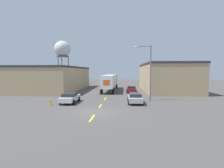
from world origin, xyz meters
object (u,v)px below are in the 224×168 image
at_px(street_lamp, 149,69).
at_px(fire_hydrant, 50,102).
at_px(parked_car_right_far, 131,89).
at_px(water_tower, 63,49).
at_px(parked_car_right_near, 135,98).
at_px(semi_truck, 110,81).
at_px(parked_car_left_near, 70,98).

relative_size(street_lamp, fire_hydrant, 9.34).
distance_m(parked_car_right_far, water_tower, 38.20).
bearing_deg(parked_car_right_near, semi_truck, 106.55).
bearing_deg(semi_truck, parked_car_left_near, -104.22).
distance_m(semi_truck, parked_car_right_near, 17.16).
bearing_deg(water_tower, fire_hydrant, -72.65).
xyz_separation_m(parked_car_right_near, water_tower, (-24.57, 39.35, 11.99)).
relative_size(parked_car_left_near, parked_car_right_far, 1.00).
xyz_separation_m(parked_car_right_far, street_lamp, (2.22, -10.23, 4.20)).
relative_size(parked_car_right_far, fire_hydrant, 5.19).
distance_m(parked_car_right_far, street_lamp, 11.28).
xyz_separation_m(semi_truck, water_tower, (-19.71, 22.97, 10.47)).
bearing_deg(semi_truck, parked_car_right_near, -72.38).
xyz_separation_m(street_lamp, fire_hydrant, (-13.67, -5.09, -4.51)).
bearing_deg(parked_car_right_near, water_tower, 121.98).
bearing_deg(parked_car_left_near, parked_car_right_far, 54.14).
height_order(parked_car_right_far, street_lamp, street_lamp).
height_order(semi_truck, water_tower, water_tower).
height_order(street_lamp, fire_hydrant, street_lamp).
bearing_deg(parked_car_right_far, parked_car_right_near, -90.00).
bearing_deg(parked_car_right_far, street_lamp, -77.76).
relative_size(parked_car_right_near, fire_hydrant, 5.19).
distance_m(semi_truck, water_tower, 32.02).
relative_size(semi_truck, water_tower, 0.99).
bearing_deg(parked_car_left_near, fire_hydrant, -131.70).
bearing_deg(parked_car_left_near, street_lamp, 13.77).
height_order(parked_car_right_near, street_lamp, street_lamp).
height_order(semi_truck, street_lamp, street_lamp).
height_order(semi_truck, parked_car_right_near, semi_truck).
distance_m(semi_truck, parked_car_right_far, 6.31).
relative_size(semi_truck, parked_car_left_near, 3.31).
xyz_separation_m(parked_car_right_far, water_tower, (-24.57, 26.68, 11.99)).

